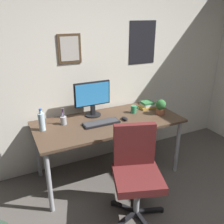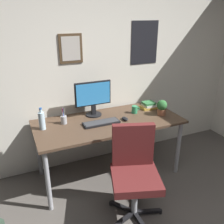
{
  "view_description": "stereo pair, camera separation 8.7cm",
  "coord_description": "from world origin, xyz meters",
  "px_view_note": "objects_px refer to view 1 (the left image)",
  "views": [
    {
      "loc": [
        -1.18,
        -0.72,
        1.95
      ],
      "look_at": [
        -0.08,
        1.58,
        0.9
      ],
      "focal_mm": 38.6,
      "sensor_mm": 36.0,
      "label": 1
    },
    {
      "loc": [
        -1.1,
        -0.75,
        1.95
      ],
      "look_at": [
        -0.08,
        1.58,
        0.9
      ],
      "focal_mm": 38.6,
      "sensor_mm": 36.0,
      "label": 2
    }
  ],
  "objects_px": {
    "computer_mouse": "(125,119)",
    "book_stack_left": "(147,105)",
    "keyboard": "(101,123)",
    "office_chair": "(136,168)",
    "pen_cup": "(63,120)",
    "potted_plant": "(161,106)",
    "coffee_mug_near": "(134,109)",
    "monitor": "(92,97)",
    "water_bottle": "(42,121)"
  },
  "relations": [
    {
      "from": "computer_mouse",
      "to": "book_stack_left",
      "type": "distance_m",
      "value": 0.53
    },
    {
      "from": "keyboard",
      "to": "book_stack_left",
      "type": "bearing_deg",
      "value": 14.92
    },
    {
      "from": "office_chair",
      "to": "pen_cup",
      "type": "relative_size",
      "value": 4.75
    },
    {
      "from": "keyboard",
      "to": "potted_plant",
      "type": "relative_size",
      "value": 2.21
    },
    {
      "from": "book_stack_left",
      "to": "coffee_mug_near",
      "type": "bearing_deg",
      "value": -164.3
    },
    {
      "from": "coffee_mug_near",
      "to": "book_stack_left",
      "type": "relative_size",
      "value": 0.52
    },
    {
      "from": "office_chair",
      "to": "keyboard",
      "type": "height_order",
      "value": "office_chair"
    },
    {
      "from": "office_chair",
      "to": "potted_plant",
      "type": "xyz_separation_m",
      "value": [
        0.7,
        0.6,
        0.33
      ]
    },
    {
      "from": "potted_plant",
      "to": "monitor",
      "type": "bearing_deg",
      "value": 157.03
    },
    {
      "from": "coffee_mug_near",
      "to": "monitor",
      "type": "bearing_deg",
      "value": 163.77
    },
    {
      "from": "water_bottle",
      "to": "potted_plant",
      "type": "xyz_separation_m",
      "value": [
        1.45,
        -0.19,
        -0.0
      ]
    },
    {
      "from": "computer_mouse",
      "to": "book_stack_left",
      "type": "xyz_separation_m",
      "value": [
        0.48,
        0.23,
        0.02
      ]
    },
    {
      "from": "office_chair",
      "to": "potted_plant",
      "type": "bearing_deg",
      "value": 40.2
    },
    {
      "from": "water_bottle",
      "to": "potted_plant",
      "type": "height_order",
      "value": "water_bottle"
    },
    {
      "from": "monitor",
      "to": "pen_cup",
      "type": "xyz_separation_m",
      "value": [
        -0.4,
        -0.1,
        -0.19
      ]
    },
    {
      "from": "monitor",
      "to": "keyboard",
      "type": "relative_size",
      "value": 1.07
    },
    {
      "from": "water_bottle",
      "to": "book_stack_left",
      "type": "xyz_separation_m",
      "value": [
        1.42,
        0.07,
        -0.07
      ]
    },
    {
      "from": "office_chair",
      "to": "pen_cup",
      "type": "distance_m",
      "value": 1.0
    },
    {
      "from": "monitor",
      "to": "computer_mouse",
      "type": "bearing_deg",
      "value": -45.74
    },
    {
      "from": "keyboard",
      "to": "pen_cup",
      "type": "xyz_separation_m",
      "value": [
        -0.4,
        0.18,
        0.04
      ]
    },
    {
      "from": "office_chair",
      "to": "book_stack_left",
      "type": "relative_size",
      "value": 4.39
    },
    {
      "from": "computer_mouse",
      "to": "potted_plant",
      "type": "height_order",
      "value": "potted_plant"
    },
    {
      "from": "computer_mouse",
      "to": "water_bottle",
      "type": "relative_size",
      "value": 0.44
    },
    {
      "from": "coffee_mug_near",
      "to": "book_stack_left",
      "type": "height_order",
      "value": "coffee_mug_near"
    },
    {
      "from": "keyboard",
      "to": "pen_cup",
      "type": "relative_size",
      "value": 2.15
    },
    {
      "from": "book_stack_left",
      "to": "keyboard",
      "type": "bearing_deg",
      "value": -165.08
    },
    {
      "from": "monitor",
      "to": "pen_cup",
      "type": "height_order",
      "value": "monitor"
    },
    {
      "from": "keyboard",
      "to": "book_stack_left",
      "type": "height_order",
      "value": "book_stack_left"
    },
    {
      "from": "keyboard",
      "to": "water_bottle",
      "type": "height_order",
      "value": "water_bottle"
    },
    {
      "from": "keyboard",
      "to": "monitor",
      "type": "bearing_deg",
      "value": 88.63
    },
    {
      "from": "office_chair",
      "to": "keyboard",
      "type": "relative_size",
      "value": 2.21
    },
    {
      "from": "coffee_mug_near",
      "to": "water_bottle",
      "type": "bearing_deg",
      "value": -179.93
    },
    {
      "from": "keyboard",
      "to": "coffee_mug_near",
      "type": "height_order",
      "value": "coffee_mug_near"
    },
    {
      "from": "office_chair",
      "to": "computer_mouse",
      "type": "relative_size",
      "value": 8.64
    },
    {
      "from": "office_chair",
      "to": "monitor",
      "type": "bearing_deg",
      "value": 95.37
    },
    {
      "from": "computer_mouse",
      "to": "pen_cup",
      "type": "bearing_deg",
      "value": 164.08
    },
    {
      "from": "keyboard",
      "to": "computer_mouse",
      "type": "bearing_deg",
      "value": -3.58
    },
    {
      "from": "water_bottle",
      "to": "office_chair",
      "type": "bearing_deg",
      "value": -46.43
    },
    {
      "from": "water_bottle",
      "to": "coffee_mug_near",
      "type": "distance_m",
      "value": 1.17
    },
    {
      "from": "computer_mouse",
      "to": "coffee_mug_near",
      "type": "distance_m",
      "value": 0.27
    },
    {
      "from": "office_chair",
      "to": "pen_cup",
      "type": "height_order",
      "value": "pen_cup"
    },
    {
      "from": "monitor",
      "to": "coffee_mug_near",
      "type": "height_order",
      "value": "monitor"
    },
    {
      "from": "office_chair",
      "to": "book_stack_left",
      "type": "height_order",
      "value": "office_chair"
    },
    {
      "from": "office_chair",
      "to": "potted_plant",
      "type": "distance_m",
      "value": 0.98
    },
    {
      "from": "monitor",
      "to": "coffee_mug_near",
      "type": "xyz_separation_m",
      "value": [
        0.51,
        -0.15,
        -0.19
      ]
    },
    {
      "from": "office_chair",
      "to": "book_stack_left",
      "type": "xyz_separation_m",
      "value": [
        0.68,
        0.86,
        0.27
      ]
    },
    {
      "from": "water_bottle",
      "to": "pen_cup",
      "type": "relative_size",
      "value": 1.26
    },
    {
      "from": "office_chair",
      "to": "keyboard",
      "type": "distance_m",
      "value": 0.7
    },
    {
      "from": "book_stack_left",
      "to": "pen_cup",
      "type": "bearing_deg",
      "value": -178.71
    },
    {
      "from": "potted_plant",
      "to": "water_bottle",
      "type": "bearing_deg",
      "value": 172.69
    }
  ]
}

